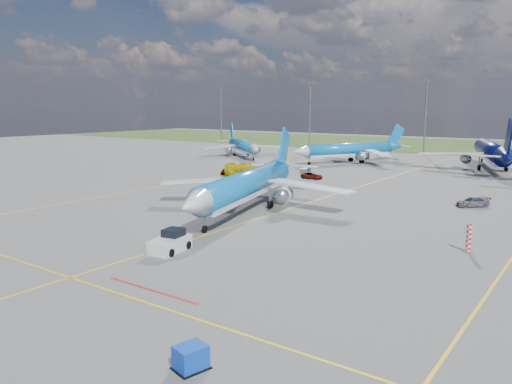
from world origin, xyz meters
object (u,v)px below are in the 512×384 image
Objects in this scene: uld_container at (191,357)px; service_car_a at (225,171)px; baggage_tug_c at (305,169)px; pushback_tug at (171,242)px; apron_bus at (252,171)px; service_car_b at (312,176)px; warning_post at (469,237)px; main_airliner at (247,210)px; bg_jet_nnw at (349,163)px; bg_jet_n at (490,169)px; service_car_c at (473,202)px; bg_jet_nw at (243,157)px.

service_car_a is (-49.45, 64.21, -0.02)m from uld_container.
baggage_tug_c is at bearing 130.17° from uld_container.
baggage_tug_c is (-20.09, 62.03, -0.31)m from pushback_tug.
apron_bus is 1.95× the size of baggage_tug_c.
service_car_b is at bearing -73.33° from baggage_tug_c.
main_airliner is (-30.38, 3.50, -1.50)m from warning_post.
bg_jet_nnw is at bearing 124.91° from uld_container.
bg_jet_n is at bearing 38.41° from bg_jet_nnw.
pushback_tug is at bearing -81.88° from service_car_a.
bg_jet_n is 6.90× the size of pushback_tug.
uld_container is 86.52m from baggage_tug_c.
bg_jet_nnw is 107.65m from uld_container.
main_airliner is 38.10m from service_car_a.
service_car_c is (39.89, -43.01, 0.70)m from bg_jet_nnw.
service_car_c is (2.21, 57.82, 0.01)m from uld_container.
service_car_b reaches higher than baggage_tug_c.
bg_jet_nnw reaches higher than service_car_b.
service_car_c is at bearing -79.85° from bg_jet_nw.
service_car_a is at bearing 118.19° from main_airliner.
bg_jet_nw is 44.85m from apron_bus.
uld_container reaches higher than service_car_a.
warning_post reaches higher than uld_container.
service_car_c reaches higher than service_car_a.
pushback_tug is at bearing -108.33° from bg_jet_nw.
main_airliner is at bearing 173.43° from warning_post.
bg_jet_n is 92.34m from pushback_tug.
service_car_a is (20.27, -33.33, 0.66)m from bg_jet_nw.
pushback_tug is 1.38× the size of service_car_c.
bg_jet_nw reaches higher than baggage_tug_c.
uld_container is 75.23m from apron_bus.
bg_jet_nnw is at bearing 123.52° from warning_post.
service_car_a is 0.85× the size of service_car_b.
bg_jet_nw is at bearing -9.74° from bg_jet_n.
warning_post is 33.89m from uld_container.
uld_container is (69.72, -97.54, 0.68)m from bg_jet_nw.
bg_jet_nw is 39.02m from service_car_a.
bg_jet_n is at bearing 71.34° from pushback_tug.
service_car_b is 10.96m from baggage_tug_c.
baggage_tug_c is at bearing -160.20° from service_car_c.
baggage_tug_c is (-6.64, 8.72, -0.05)m from service_car_b.
apron_bus is at bearing 106.31° from pushback_tug.
main_airliner reaches higher than warning_post.
apron_bus reaches higher than service_car_c.
apron_bus is (-23.89, 46.92, 0.66)m from pushback_tug.
uld_container is 75.82m from service_car_b.
pushback_tug is 3.88× the size of uld_container.
warning_post is 64.61m from service_car_a.
main_airliner is 31.94m from apron_bus.
bg_jet_nw is at bearing 11.58° from apron_bus.
warning_post reaches higher than service_car_b.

